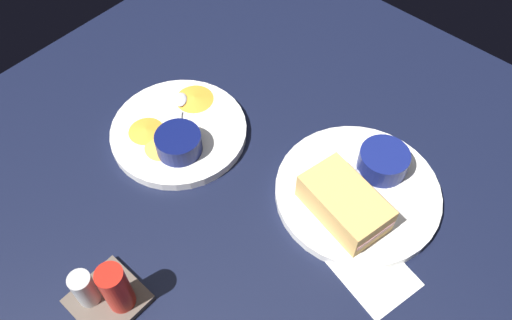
{
  "coord_description": "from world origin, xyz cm",
  "views": [
    {
      "loc": [
        -26.81,
        30.76,
        67.91
      ],
      "look_at": [
        5.01,
        -4.69,
        3.0
      ],
      "focal_mm": 36.37,
      "sensor_mm": 36.0,
      "label": 1
    }
  ],
  "objects_px": {
    "plate_sandwich_main": "(357,192)",
    "condiment_caddy": "(106,292)",
    "ramekin_dark_sauce": "(383,161)",
    "spoon_by_gravy_ramekin": "(180,105)",
    "ramekin_light_gravy": "(179,142)",
    "spoon_by_dark_ramekin": "(348,179)",
    "plate_chips_companion": "(179,131)",
    "sandwich_half_near": "(344,203)"
  },
  "relations": [
    {
      "from": "ramekin_dark_sauce",
      "to": "spoon_by_dark_ramekin",
      "type": "bearing_deg",
      "value": 64.32
    },
    {
      "from": "spoon_by_dark_ramekin",
      "to": "ramekin_light_gravy",
      "type": "height_order",
      "value": "ramekin_light_gravy"
    },
    {
      "from": "plate_sandwich_main",
      "to": "ramekin_light_gravy",
      "type": "xyz_separation_m",
      "value": [
        0.26,
        0.13,
        0.03
      ]
    },
    {
      "from": "ramekin_light_gravy",
      "to": "spoon_by_gravy_ramekin",
      "type": "height_order",
      "value": "ramekin_light_gravy"
    },
    {
      "from": "plate_chips_companion",
      "to": "condiment_caddy",
      "type": "bearing_deg",
      "value": 119.24
    },
    {
      "from": "spoon_by_dark_ramekin",
      "to": "plate_chips_companion",
      "type": "bearing_deg",
      "value": 20.95
    },
    {
      "from": "sandwich_half_near",
      "to": "condiment_caddy",
      "type": "height_order",
      "value": "condiment_caddy"
    },
    {
      "from": "spoon_by_dark_ramekin",
      "to": "spoon_by_gravy_ramekin",
      "type": "relative_size",
      "value": 1.16
    },
    {
      "from": "plate_chips_companion",
      "to": "spoon_by_gravy_ramekin",
      "type": "relative_size",
      "value": 2.75
    },
    {
      "from": "spoon_by_dark_ramekin",
      "to": "ramekin_dark_sauce",
      "type": "bearing_deg",
      "value": -115.68
    },
    {
      "from": "plate_chips_companion",
      "to": "condiment_caddy",
      "type": "height_order",
      "value": "condiment_caddy"
    },
    {
      "from": "plate_chips_companion",
      "to": "ramekin_light_gravy",
      "type": "xyz_separation_m",
      "value": [
        -0.03,
        0.03,
        0.03
      ]
    },
    {
      "from": "ramekin_dark_sauce",
      "to": "ramekin_light_gravy",
      "type": "bearing_deg",
      "value": 35.24
    },
    {
      "from": "plate_sandwich_main",
      "to": "ramekin_dark_sauce",
      "type": "relative_size",
      "value": 3.28
    },
    {
      "from": "ramekin_dark_sauce",
      "to": "spoon_by_gravy_ramekin",
      "type": "height_order",
      "value": "ramekin_dark_sauce"
    },
    {
      "from": "spoon_by_gravy_ramekin",
      "to": "condiment_caddy",
      "type": "bearing_deg",
      "value": 121.12
    },
    {
      "from": "ramekin_dark_sauce",
      "to": "spoon_by_dark_ramekin",
      "type": "height_order",
      "value": "ramekin_dark_sauce"
    },
    {
      "from": "sandwich_half_near",
      "to": "spoon_by_gravy_ramekin",
      "type": "height_order",
      "value": "sandwich_half_near"
    },
    {
      "from": "sandwich_half_near",
      "to": "plate_chips_companion",
      "type": "distance_m",
      "value": 0.3
    },
    {
      "from": "plate_sandwich_main",
      "to": "condiment_caddy",
      "type": "height_order",
      "value": "condiment_caddy"
    },
    {
      "from": "plate_sandwich_main",
      "to": "sandwich_half_near",
      "type": "height_order",
      "value": "sandwich_half_near"
    },
    {
      "from": "spoon_by_dark_ramekin",
      "to": "plate_chips_companion",
      "type": "height_order",
      "value": "spoon_by_dark_ramekin"
    },
    {
      "from": "sandwich_half_near",
      "to": "spoon_by_gravy_ramekin",
      "type": "relative_size",
      "value": 1.75
    },
    {
      "from": "condiment_caddy",
      "to": "ramekin_light_gravy",
      "type": "bearing_deg",
      "value": -64.27
    },
    {
      "from": "sandwich_half_near",
      "to": "spoon_by_dark_ramekin",
      "type": "height_order",
      "value": "sandwich_half_near"
    },
    {
      "from": "plate_chips_companion",
      "to": "ramekin_light_gravy",
      "type": "relative_size",
      "value": 3.07
    },
    {
      "from": "spoon_by_dark_ramekin",
      "to": "ramekin_light_gravy",
      "type": "bearing_deg",
      "value": 29.15
    },
    {
      "from": "condiment_caddy",
      "to": "spoon_by_dark_ramekin",
      "type": "bearing_deg",
      "value": -108.83
    },
    {
      "from": "ramekin_dark_sauce",
      "to": "spoon_by_gravy_ramekin",
      "type": "xyz_separation_m",
      "value": [
        0.33,
        0.12,
        -0.02
      ]
    },
    {
      "from": "spoon_by_dark_ramekin",
      "to": "plate_chips_companion",
      "type": "relative_size",
      "value": 0.42
    },
    {
      "from": "ramekin_dark_sauce",
      "to": "plate_sandwich_main",
      "type": "bearing_deg",
      "value": 86.85
    },
    {
      "from": "plate_chips_companion",
      "to": "spoon_by_dark_ramekin",
      "type": "bearing_deg",
      "value": -159.05
    },
    {
      "from": "ramekin_dark_sauce",
      "to": "sandwich_half_near",
      "type": "bearing_deg",
      "value": 90.97
    },
    {
      "from": "ramekin_dark_sauce",
      "to": "ramekin_light_gravy",
      "type": "relative_size",
      "value": 1.05
    },
    {
      "from": "plate_sandwich_main",
      "to": "spoon_by_dark_ramekin",
      "type": "relative_size",
      "value": 2.66
    },
    {
      "from": "condiment_caddy",
      "to": "plate_chips_companion",
      "type": "bearing_deg",
      "value": -60.76
    },
    {
      "from": "sandwich_half_near",
      "to": "spoon_by_dark_ramekin",
      "type": "relative_size",
      "value": 1.52
    },
    {
      "from": "plate_chips_companion",
      "to": "spoon_by_gravy_ramekin",
      "type": "bearing_deg",
      "value": -47.18
    },
    {
      "from": "spoon_by_dark_ramekin",
      "to": "condiment_caddy",
      "type": "xyz_separation_m",
      "value": [
        0.12,
        0.36,
        0.01
      ]
    },
    {
      "from": "plate_sandwich_main",
      "to": "condiment_caddy",
      "type": "xyz_separation_m",
      "value": [
        0.15,
        0.36,
        0.03
      ]
    },
    {
      "from": "plate_sandwich_main",
      "to": "sandwich_half_near",
      "type": "bearing_deg",
      "value": 95.85
    },
    {
      "from": "sandwich_half_near",
      "to": "ramekin_dark_sauce",
      "type": "bearing_deg",
      "value": -89.03
    }
  ]
}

